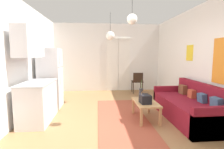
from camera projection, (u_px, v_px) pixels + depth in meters
name	position (u px, v px, depth m)	size (l,w,h in m)	color
ground_plane	(118.00, 129.00, 3.62)	(4.94, 8.07, 0.10)	#996D44
wall_back	(108.00, 58.00, 7.20)	(4.54, 0.13, 2.78)	white
wall_right	(222.00, 61.00, 3.64)	(0.12, 7.67, 2.78)	white
wall_left	(3.00, 61.00, 3.27)	(0.12, 7.67, 2.78)	white
area_rug	(123.00, 121.00, 3.95)	(1.15, 3.50, 0.01)	#9E4733
couch	(190.00, 107.00, 4.02)	(0.90, 2.09, 0.85)	maroon
coffee_table	(146.00, 104.00, 4.01)	(0.49, 0.90, 0.43)	tan
bamboo_vase	(141.00, 93.00, 4.27)	(0.10, 0.10, 0.47)	#2D2D33
handbag	(145.00, 99.00, 3.85)	(0.23, 0.29, 0.31)	black
refrigerator	(50.00, 78.00, 4.94)	(0.61, 0.65, 1.69)	white
kitchen_counter	(36.00, 86.00, 3.86)	(0.61, 1.18, 2.11)	silver
accent_chair	(137.00, 81.00, 6.74)	(0.43, 0.42, 0.82)	black
pendant_lamp_near	(132.00, 19.00, 3.48)	(0.21, 0.21, 0.65)	black
pendant_lamp_far	(110.00, 36.00, 5.22)	(0.27, 0.27, 0.82)	black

